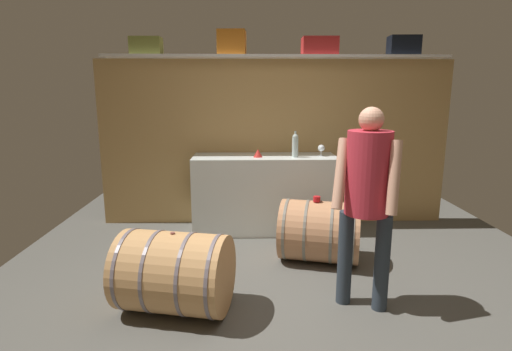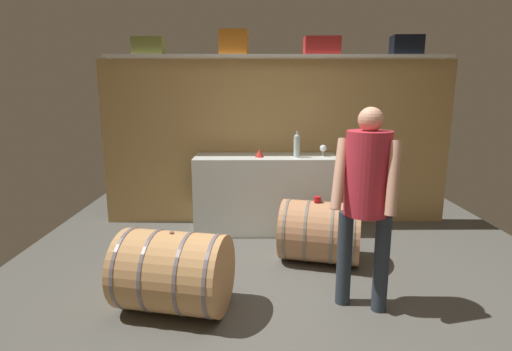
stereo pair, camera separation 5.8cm
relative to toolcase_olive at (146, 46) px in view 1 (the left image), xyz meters
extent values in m
cube|color=#54534D|center=(1.58, -1.51, -2.29)|extent=(5.74, 7.62, 0.02)
cube|color=tan|center=(1.58, 0.15, -1.21)|extent=(4.54, 0.10, 2.14)
cube|color=white|center=(1.58, 0.00, -0.12)|extent=(4.18, 0.40, 0.03)
cube|color=olive|center=(0.00, 0.00, 0.00)|extent=(0.37, 0.24, 0.21)
cube|color=orange|center=(1.04, 0.00, 0.04)|extent=(0.35, 0.31, 0.29)
cube|color=red|center=(2.11, 0.00, 0.00)|extent=(0.43, 0.31, 0.21)
cube|color=black|center=(3.15, 0.00, 0.01)|extent=(0.38, 0.26, 0.24)
cube|color=white|center=(1.43, -0.21, -1.80)|extent=(1.77, 0.60, 0.96)
cylinder|color=#B0C4C0|center=(1.80, -0.31, -1.20)|extent=(0.08, 0.08, 0.23)
sphere|color=#B0C4C0|center=(1.80, -0.31, -1.08)|extent=(0.07, 0.07, 0.07)
cylinder|color=#B0C4C0|center=(1.80, -0.31, -1.03)|extent=(0.03, 0.03, 0.06)
cylinder|color=white|center=(2.13, -0.23, -1.32)|extent=(0.07, 0.07, 0.00)
cylinder|color=white|center=(2.13, -0.23, -1.28)|extent=(0.01, 0.01, 0.06)
sphere|color=white|center=(2.13, -0.23, -1.22)|extent=(0.08, 0.08, 0.08)
sphere|color=maroon|center=(2.13, -0.23, -1.23)|extent=(0.05, 0.05, 0.05)
cone|color=red|center=(1.35, -0.30, -1.27)|extent=(0.11, 0.11, 0.10)
cylinder|color=tan|center=(1.96, -1.18, -1.96)|extent=(0.93, 0.81, 0.63)
cylinder|color=gray|center=(1.64, -1.09, -1.96)|extent=(0.19, 0.63, 0.64)
cylinder|color=gray|center=(1.84, -1.15, -1.96)|extent=(0.19, 0.63, 0.64)
cylinder|color=gray|center=(2.09, -1.21, -1.96)|extent=(0.19, 0.63, 0.64)
cylinder|color=gray|center=(2.29, -1.26, -1.96)|extent=(0.19, 0.63, 0.64)
cylinder|color=brown|center=(1.96, -1.18, -1.64)|extent=(0.04, 0.04, 0.01)
cylinder|color=tan|center=(0.63, -2.13, -1.95)|extent=(0.97, 0.81, 0.65)
cylinder|color=slate|center=(0.27, -2.05, -1.95)|extent=(0.17, 0.65, 0.66)
cylinder|color=slate|center=(0.49, -2.10, -1.95)|extent=(0.17, 0.65, 0.66)
cylinder|color=slate|center=(0.76, -2.16, -1.95)|extent=(0.17, 0.65, 0.66)
cylinder|color=slate|center=(0.98, -2.20, -1.95)|extent=(0.17, 0.65, 0.66)
cylinder|color=brown|center=(0.63, -2.13, -1.62)|extent=(0.04, 0.04, 0.01)
cylinder|color=red|center=(1.92, -1.18, -1.61)|extent=(0.07, 0.07, 0.05)
cylinder|color=#2A333D|center=(2.02, -2.04, -1.88)|extent=(0.12, 0.12, 0.80)
cylinder|color=#2A333D|center=(2.29, -2.15, -1.88)|extent=(0.12, 0.12, 0.80)
cylinder|color=#BB2A38|center=(2.15, -2.10, -1.15)|extent=(0.35, 0.35, 0.66)
sphere|color=tan|center=(2.15, -2.10, -0.74)|extent=(0.19, 0.19, 0.19)
cylinder|color=tan|center=(1.93, -2.11, -1.16)|extent=(0.19, 0.29, 0.54)
cylinder|color=tan|center=(2.29, -2.27, -1.16)|extent=(0.15, 0.20, 0.56)
camera|label=1|loc=(1.20, -5.14, -0.53)|focal=28.36mm
camera|label=2|loc=(1.26, -5.14, -0.53)|focal=28.36mm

